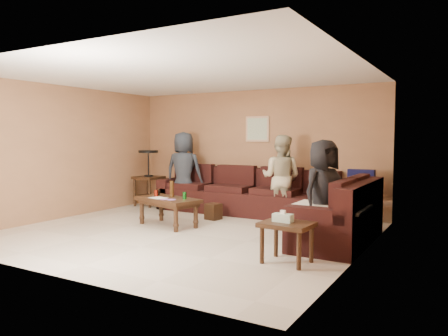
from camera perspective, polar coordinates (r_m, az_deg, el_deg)
name	(u,v)px	position (r m, az deg, el deg)	size (l,w,h in m)	color
room	(183,129)	(6.92, -5.35, 5.13)	(5.60, 5.50, 2.50)	beige
sectional_sofa	(270,204)	(7.93, 5.97, -4.72)	(4.65, 2.90, 0.97)	black
coffee_table	(168,202)	(7.59, -7.33, -4.45)	(1.28, 0.87, 0.77)	#331E11
end_table_left	(149,177)	(9.88, -9.83, -1.14)	(0.56, 0.56, 1.24)	#331E11
side_table_right	(286,228)	(5.39, 8.16, -7.78)	(0.63, 0.53, 0.64)	#331E11
waste_bin	(213,212)	(8.17, -1.40, -5.70)	(0.25, 0.25, 0.30)	#331E11
wall_art	(257,129)	(9.01, 4.38, 5.11)	(0.52, 0.04, 0.52)	tan
person_left	(184,171)	(9.27, -5.27, -0.36)	(0.80, 0.52, 1.64)	#282E38
person_middle	(281,177)	(8.15, 7.47, -1.23)	(0.76, 0.60, 1.57)	#C1B58F
person_right	(323,193)	(6.26, 12.81, -3.22)	(0.73, 0.48, 1.50)	black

